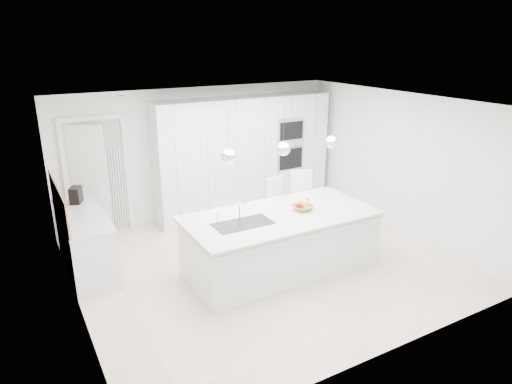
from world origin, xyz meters
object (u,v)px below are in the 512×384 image
espresso_machine (76,195)px  bar_stool_left (278,210)px  island_base (281,244)px  bar_stool_right (306,206)px  fruit_bowl (303,208)px

espresso_machine → bar_stool_left: espresso_machine is taller
espresso_machine → bar_stool_left: (3.11, -1.03, -0.49)m
island_base → bar_stool_right: 1.29m
fruit_bowl → bar_stool_right: bar_stool_right is taller
fruit_bowl → bar_stool_right: (0.61, 0.76, -0.34)m
espresso_machine → bar_stool_left: bearing=6.0°
island_base → espresso_machine: bearing=141.0°
fruit_bowl → bar_stool_right: 1.03m
island_base → fruit_bowl: (0.39, 0.03, 0.51)m
bar_stool_left → bar_stool_right: (0.42, -0.22, 0.06)m
espresso_machine → bar_stool_right: bearing=4.9°
fruit_bowl → bar_stool_left: (0.19, 0.98, -0.40)m
island_base → fruit_bowl: bearing=4.9°
island_base → bar_stool_left: bar_stool_left is taller
fruit_bowl → bar_stool_left: 1.08m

